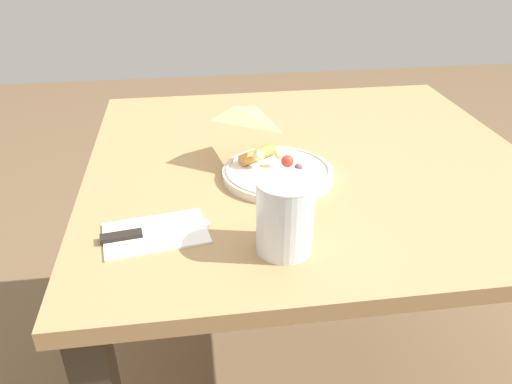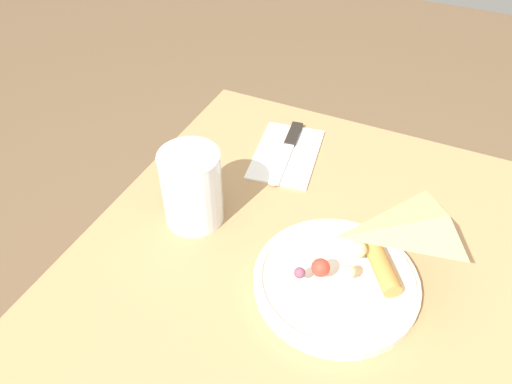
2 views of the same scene
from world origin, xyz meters
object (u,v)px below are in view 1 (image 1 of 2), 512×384
Objects in this scene: dining_table at (308,203)px; plate_pizza at (278,171)px; butter_knife at (150,232)px; milk_glass at (285,217)px; napkin_folded at (156,233)px.

dining_table is 4.26× the size of plate_pizza.
butter_knife reaches higher than dining_table.
milk_glass reaches higher than butter_knife.
milk_glass is 0.67× the size of napkin_folded.
dining_table is 5.19× the size of butter_knife.
plate_pizza reaches higher than napkin_folded.
plate_pizza is at bearing 81.99° from milk_glass.
dining_table is at bearing 69.09° from milk_glass.
napkin_folded is 0.01m from butter_knife.
butter_knife is (-0.01, -0.00, 0.00)m from napkin_folded.
dining_table is 0.42m from butter_knife.
napkin_folded is (-0.31, -0.24, 0.11)m from dining_table.
plate_pizza reaches higher than butter_knife.
dining_table is at bearing 41.43° from plate_pizza.
napkin_folded is at bearing 0.00° from butter_knife.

